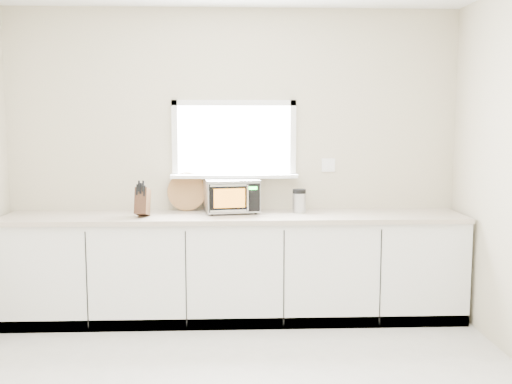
{
  "coord_description": "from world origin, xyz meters",
  "views": [
    {
      "loc": [
        -0.03,
        -3.37,
        1.72
      ],
      "look_at": [
        0.18,
        1.55,
        1.13
      ],
      "focal_mm": 42.0,
      "sensor_mm": 36.0,
      "label": 1
    }
  ],
  "objects": [
    {
      "name": "cutting_board",
      "position": [
        -0.42,
        1.94,
        1.09
      ],
      "size": [
        0.34,
        0.08,
        0.34
      ],
      "primitive_type": "cylinder",
      "rotation": [
        1.4,
        0.0,
        0.0
      ],
      "color": "#98633B",
      "rests_on": "countertop"
    },
    {
      "name": "back_wall",
      "position": [
        0.0,
        2.0,
        1.36
      ],
      "size": [
        4.0,
        0.17,
        2.7
      ],
      "color": "beige",
      "rests_on": "ground"
    },
    {
      "name": "microwave",
      "position": [
        -0.03,
        1.82,
        1.07
      ],
      "size": [
        0.5,
        0.42,
        0.29
      ],
      "rotation": [
        0.0,
        0.0,
        0.16
      ],
      "color": "black",
      "rests_on": "countertop"
    },
    {
      "name": "knife_block",
      "position": [
        -0.77,
        1.62,
        1.05
      ],
      "size": [
        0.12,
        0.22,
        0.31
      ],
      "rotation": [
        0.0,
        0.0,
        -0.09
      ],
      "color": "#412A17",
      "rests_on": "countertop"
    },
    {
      "name": "countertop",
      "position": [
        0.0,
        1.69,
        0.9
      ],
      "size": [
        3.92,
        0.64,
        0.04
      ],
      "primitive_type": "cube",
      "color": "beige",
      "rests_on": "cabinets"
    },
    {
      "name": "coffee_grinder",
      "position": [
        0.57,
        1.79,
        1.02
      ],
      "size": [
        0.13,
        0.13,
        0.21
      ],
      "rotation": [
        0.0,
        0.0,
        -0.13
      ],
      "color": "#B1B3B9",
      "rests_on": "countertop"
    },
    {
      "name": "cabinets",
      "position": [
        0.0,
        1.7,
        0.44
      ],
      "size": [
        3.92,
        0.6,
        0.88
      ],
      "primitive_type": "cube",
      "color": "white",
      "rests_on": "ground"
    }
  ]
}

